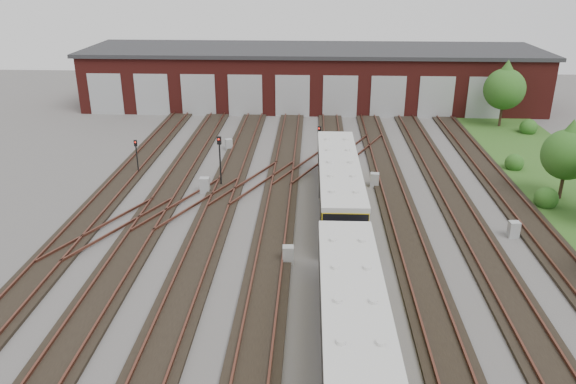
{
  "coord_description": "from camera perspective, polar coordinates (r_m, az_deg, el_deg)",
  "views": [
    {
      "loc": [
        0.29,
        -24.48,
        15.27
      ],
      "look_at": [
        -1.24,
        7.81,
        2.0
      ],
      "focal_mm": 35.0,
      "sensor_mm": 36.0,
      "label": 1
    }
  ],
  "objects": [
    {
      "name": "relay_cabinet_2",
      "position": [
        30.74,
        0.02,
        -6.39
      ],
      "size": [
        0.63,
        0.53,
        1.01
      ],
      "primitive_type": "cube",
      "rotation": [
        0.0,
        0.0,
        0.04
      ],
      "color": "#96999A",
      "rests_on": "ground"
    },
    {
      "name": "signal_mast_2",
      "position": [
        44.96,
        3.18,
        5.23
      ],
      "size": [
        0.29,
        0.28,
        3.26
      ],
      "rotation": [
        0.0,
        0.0,
        -0.36
      ],
      "color": "black",
      "rests_on": "ground"
    },
    {
      "name": "relay_cabinet_1",
      "position": [
        49.54,
        -6.04,
        4.83
      ],
      "size": [
        0.73,
        0.67,
        0.98
      ],
      "primitive_type": "cube",
      "rotation": [
        0.0,
        0.0,
        0.38
      ],
      "color": "#96999A",
      "rests_on": "ground"
    },
    {
      "name": "relay_cabinet_4",
      "position": [
        36.11,
        21.95,
        -3.55
      ],
      "size": [
        0.64,
        0.55,
        1.01
      ],
      "primitive_type": "cube",
      "rotation": [
        0.0,
        0.0,
        0.07
      ],
      "color": "#96999A",
      "rests_on": "ground"
    },
    {
      "name": "maintenance_shed",
      "position": [
        65.57,
        2.45,
        11.69
      ],
      "size": [
        51.0,
        12.5,
        6.35
      ],
      "color": "#531814",
      "rests_on": "ground"
    },
    {
      "name": "relay_cabinet_3",
      "position": [
        41.47,
        8.78,
        1.22
      ],
      "size": [
        0.67,
        0.58,
        1.05
      ],
      "primitive_type": "cube",
      "rotation": [
        0.0,
        0.0,
        -0.09
      ],
      "color": "#96999A",
      "rests_on": "ground"
    },
    {
      "name": "bush_2",
      "position": [
        58.82,
        23.27,
        6.27
      ],
      "size": [
        1.64,
        1.64,
        1.64
      ],
      "primitive_type": "sphere",
      "color": "#204914",
      "rests_on": "ground"
    },
    {
      "name": "bush_1",
      "position": [
        47.95,
        22.04,
        2.99
      ],
      "size": [
        1.46,
        1.46,
        1.46
      ],
      "primitive_type": "sphere",
      "color": "#204914",
      "rests_on": "ground"
    },
    {
      "name": "relay_cabinet_0",
      "position": [
        40.36,
        -8.46,
        0.69
      ],
      "size": [
        0.7,
        0.6,
        1.13
      ],
      "primitive_type": "cube",
      "rotation": [
        0.0,
        0.0,
        0.05
      ],
      "color": "#96999A",
      "rests_on": "ground"
    },
    {
      "name": "ground",
      "position": [
        28.85,
        1.75,
        -9.65
      ],
      "size": [
        120.0,
        120.0,
        0.0
      ],
      "primitive_type": "plane",
      "color": "#403D3C",
      "rests_on": "ground"
    },
    {
      "name": "tree_0",
      "position": [
        59.55,
        21.2,
        10.18
      ],
      "size": [
        4.0,
        4.0,
        6.62
      ],
      "color": "black",
      "rests_on": "ground"
    },
    {
      "name": "track_network",
      "position": [
        29.3,
        1.44,
        -8.85
      ],
      "size": [
        30.4,
        70.0,
        0.33
      ],
      "color": "black",
      "rests_on": "ground"
    },
    {
      "name": "signal_mast_1",
      "position": [
        40.73,
        -6.94,
        3.75
      ],
      "size": [
        0.3,
        0.29,
        3.79
      ],
      "rotation": [
        0.0,
        0.0,
        -0.12
      ],
      "color": "black",
      "rests_on": "ground"
    },
    {
      "name": "tree_1",
      "position": [
        42.23,
        26.63,
        3.96
      ],
      "size": [
        3.45,
        3.45,
        5.71
      ],
      "color": "black",
      "rests_on": "ground"
    },
    {
      "name": "metro_train",
      "position": [
        22.69,
        6.7,
        -14.1
      ],
      "size": [
        2.73,
        46.43,
        2.98
      ],
      "rotation": [
        0.0,
        0.0,
        0.01
      ],
      "color": "black",
      "rests_on": "ground"
    },
    {
      "name": "signal_mast_0",
      "position": [
        44.59,
        -15.14,
        3.91
      ],
      "size": [
        0.26,
        0.24,
        2.75
      ],
      "rotation": [
        0.0,
        0.0,
        0.18
      ],
      "color": "black",
      "rests_on": "ground"
    },
    {
      "name": "signal_mast_3",
      "position": [
        38.49,
        3.29,
        2.28
      ],
      "size": [
        0.3,
        0.28,
        3.25
      ],
      "rotation": [
        0.0,
        0.0,
        -0.09
      ],
      "color": "black",
      "rests_on": "ground"
    },
    {
      "name": "bush_0",
      "position": [
        41.41,
        24.8,
        -0.31
      ],
      "size": [
        1.58,
        1.58,
        1.58
      ],
      "primitive_type": "sphere",
      "color": "#204914",
      "rests_on": "ground"
    }
  ]
}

